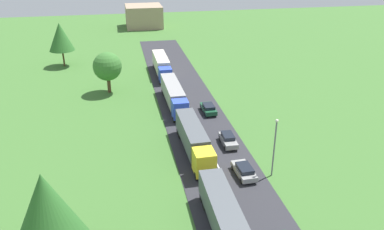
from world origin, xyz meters
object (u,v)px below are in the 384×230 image
object	(u,v)px
truck_lead	(227,223)
car_fifth	(208,108)
truck_second	(194,139)
tree_elm	(107,67)
car_fourth	(228,139)
lamppost_second	(275,145)
truck_third	(174,94)
tree_maple	(47,212)
truck_fourth	(162,65)
distant_building	(144,16)
tree_birch	(61,37)
car_third	(244,170)

from	to	relation	value
truck_lead	car_fifth	bearing A→B (deg)	80.06
truck_second	tree_elm	world-z (taller)	tree_elm
car_fourth	lamppost_second	world-z (taller)	lamppost_second
truck_third	car_fourth	xyz separation A→B (m)	(5.23, -15.16, -1.23)
tree_elm	tree_maple	bearing A→B (deg)	-96.05
car_fourth	car_fifth	bearing A→B (deg)	90.94
truck_lead	truck_fourth	distance (m)	49.97
truck_second	lamppost_second	distance (m)	10.89
truck_second	tree_elm	size ratio (longest dim) A/B	1.80
lamppost_second	distant_building	world-z (taller)	lamppost_second
distant_building	tree_elm	bearing A→B (deg)	-100.91
truck_third	car_fourth	distance (m)	16.08
truck_lead	tree_birch	bearing A→B (deg)	108.88
truck_lead	car_fourth	size ratio (longest dim) A/B	3.32
truck_lead	tree_maple	size ratio (longest dim) A/B	1.49
truck_lead	tree_elm	size ratio (longest dim) A/B	1.89
lamppost_second	tree_maple	world-z (taller)	tree_maple
car_third	distant_building	xyz separation A→B (m)	(-4.60, 89.02, 2.56)
truck_second	distant_building	xyz separation A→B (m)	(0.18, 82.49, 1.24)
tree_maple	tree_elm	size ratio (longest dim) A/B	1.27
car_third	truck_second	bearing A→B (deg)	126.19
lamppost_second	tree_birch	xyz separation A→B (m)	(-28.90, 50.54, 2.37)
tree_elm	car_third	bearing A→B (deg)	-63.56
truck_third	car_third	xyz separation A→B (m)	(4.96, -23.02, -1.27)
truck_fourth	tree_maple	distance (m)	52.84
truck_third	car_fourth	size ratio (longest dim) A/B	3.33
car_fourth	tree_elm	bearing A→B (deg)	123.97
truck_lead	truck_third	size ratio (longest dim) A/B	1.00
truck_third	tree_maple	world-z (taller)	tree_maple
car_fifth	car_fourth	bearing A→B (deg)	-89.06
truck_fourth	car_fourth	world-z (taller)	truck_fourth
tree_birch	car_third	bearing A→B (deg)	-62.98
car_fifth	lamppost_second	xyz separation A→B (m)	(3.25, -19.26, 3.33)
tree_elm	distant_building	world-z (taller)	tree_elm
truck_fourth	truck_second	bearing A→B (deg)	-89.72
tree_maple	car_third	bearing A→B (deg)	27.67
tree_maple	distant_building	size ratio (longest dim) A/B	0.85
truck_third	tree_elm	xyz separation A→B (m)	(-10.72, 8.52, 2.84)
tree_maple	tree_elm	world-z (taller)	tree_maple
car_third	distant_building	distance (m)	89.18
car_third	distant_building	size ratio (longest dim) A/B	0.39
car_third	car_fourth	size ratio (longest dim) A/B	1.03
tree_elm	lamppost_second	bearing A→B (deg)	-59.24
car_fourth	lamppost_second	distance (m)	9.45
tree_maple	lamppost_second	bearing A→B (deg)	23.32
tree_maple	distant_building	distance (m)	100.82
truck_third	car_third	size ratio (longest dim) A/B	3.23
truck_lead	car_fifth	world-z (taller)	truck_lead
lamppost_second	truck_third	bearing A→B (deg)	109.50
truck_fourth	tree_birch	world-z (taller)	tree_birch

